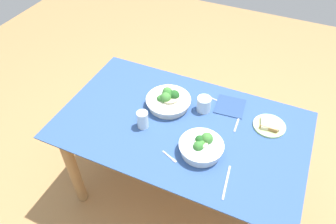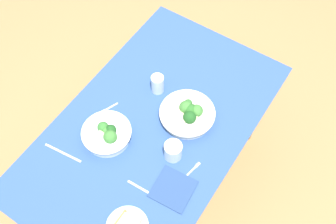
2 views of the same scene
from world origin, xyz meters
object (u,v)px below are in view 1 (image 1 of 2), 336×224
object	(u,v)px
broccoli_bowl_far	(168,100)
broccoli_bowl_near	(201,147)
table_knife_left	(238,119)
water_glass_center	(204,104)
napkin_folded_upper	(230,106)
fork_by_near_bowl	(212,98)
table_knife_right	(226,182)
bread_side_plate	(269,125)
water_glass_side	(143,120)
fork_by_far_bowl	(170,157)

from	to	relation	value
broccoli_bowl_far	broccoli_bowl_near	distance (m)	0.40
broccoli_bowl_near	table_knife_left	xyz separation A→B (m)	(0.12, 0.31, -0.04)
water_glass_center	table_knife_left	world-z (taller)	water_glass_center
table_knife_left	napkin_folded_upper	distance (m)	0.12
fork_by_near_bowl	table_knife_left	bearing A→B (deg)	161.49
table_knife_left	table_knife_right	xyz separation A→B (m)	(0.06, -0.44, 0.00)
water_glass_center	napkin_folded_upper	bearing A→B (deg)	33.31
bread_side_plate	table_knife_left	distance (m)	0.18
broccoli_bowl_far	table_knife_left	bearing A→B (deg)	7.26
fork_by_near_bowl	broccoli_bowl_near	bearing A→B (deg)	111.53
bread_side_plate	water_glass_side	world-z (taller)	water_glass_side
water_glass_side	napkin_folded_upper	world-z (taller)	water_glass_side
broccoli_bowl_near	bread_side_plate	distance (m)	0.44
broccoli_bowl_far	broccoli_bowl_near	xyz separation A→B (m)	(0.30, -0.26, 0.00)
water_glass_center	table_knife_left	bearing A→B (deg)	1.25
bread_side_plate	table_knife_right	world-z (taller)	bread_side_plate
fork_by_far_bowl	fork_by_near_bowl	world-z (taller)	same
bread_side_plate	fork_by_far_bowl	xyz separation A→B (m)	(-0.43, -0.43, -0.01)
broccoli_bowl_near	water_glass_center	world-z (taller)	broccoli_bowl_near
fork_by_far_bowl	fork_by_near_bowl	distance (m)	0.53
bread_side_plate	water_glass_center	bearing A→B (deg)	-176.74
table_knife_left	water_glass_center	bearing A→B (deg)	88.48
broccoli_bowl_near	table_knife_right	xyz separation A→B (m)	(0.18, -0.13, -0.04)
fork_by_far_bowl	table_knife_right	size ratio (longest dim) A/B	0.48
broccoli_bowl_near	fork_by_near_bowl	world-z (taller)	broccoli_bowl_near
bread_side_plate	napkin_folded_upper	world-z (taller)	bread_side_plate
bread_side_plate	table_knife_left	bearing A→B (deg)	-174.28
fork_by_far_bowl	water_glass_side	bearing A→B (deg)	170.14
broccoli_bowl_far	fork_by_far_bowl	size ratio (longest dim) A/B	2.81
table_knife_right	napkin_folded_upper	distance (m)	0.54
fork_by_near_bowl	table_knife_right	world-z (taller)	same
broccoli_bowl_far	bread_side_plate	bearing A→B (deg)	6.81
fork_by_far_bowl	fork_by_near_bowl	xyz separation A→B (m)	(0.05, 0.52, 0.00)
broccoli_bowl_near	fork_by_far_bowl	distance (m)	0.17
water_glass_side	broccoli_bowl_near	bearing A→B (deg)	-6.13
broccoli_bowl_near	fork_by_near_bowl	size ratio (longest dim) A/B	2.21
broccoli_bowl_far	water_glass_side	xyz separation A→B (m)	(-0.06, -0.22, 0.01)
napkin_folded_upper	bread_side_plate	bearing A→B (deg)	-15.56
water_glass_center	fork_by_near_bowl	size ratio (longest dim) A/B	0.86
table_knife_right	water_glass_side	bearing A→B (deg)	66.36
fork_by_near_bowl	fork_by_far_bowl	bearing A→B (deg)	95.04
water_glass_side	fork_by_near_bowl	bearing A→B (deg)	53.81
water_glass_center	table_knife_right	distance (m)	0.52
fork_by_far_bowl	table_knife_right	distance (m)	0.31
water_glass_side	broccoli_bowl_far	bearing A→B (deg)	74.67
broccoli_bowl_near	fork_by_far_bowl	bearing A→B (deg)	-142.29
broccoli_bowl_far	fork_by_far_bowl	bearing A→B (deg)	-64.53
broccoli_bowl_near	water_glass_side	distance (m)	0.37
bread_side_plate	napkin_folded_upper	xyz separation A→B (m)	(-0.25, 0.07, -0.01)
water_glass_center	fork_by_far_bowl	xyz separation A→B (m)	(-0.04, -0.41, -0.04)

